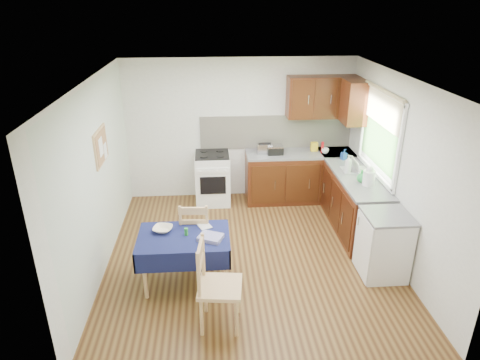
{
  "coord_description": "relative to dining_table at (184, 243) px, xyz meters",
  "views": [
    {
      "loc": [
        -0.52,
        -5.18,
        3.44
      ],
      "look_at": [
        -0.14,
        0.1,
        1.14
      ],
      "focal_mm": 32.0,
      "sensor_mm": 36.0,
      "label": 1
    }
  ],
  "objects": [
    {
      "name": "base_cabinets",
      "position": [
        2.25,
        1.81,
        -0.15
      ],
      "size": [
        1.9,
        2.3,
        0.86
      ],
      "color": "#341709",
      "rests_on": "ground"
    },
    {
      "name": "worktop_corner",
      "position": [
        2.59,
        2.35,
        0.3
      ],
      "size": [
        0.6,
        0.6,
        0.04
      ],
      "primitive_type": "cube",
      "color": "slate",
      "rests_on": "base_cabinets"
    },
    {
      "name": "soap_bottle_c",
      "position": [
        2.58,
        1.01,
        0.41
      ],
      "size": [
        0.21,
        0.21,
        0.19
      ],
      "primitive_type": "imported",
      "rotation": [
        0.0,
        0.0,
        3.92
      ],
      "color": "green",
      "rests_on": "worktop_right"
    },
    {
      "name": "sandwich_press",
      "position": [
        1.48,
        2.32,
        0.39
      ],
      "size": [
        0.27,
        0.23,
        0.16
      ],
      "rotation": [
        0.0,
        0.0,
        -0.22
      ],
      "color": "black",
      "rests_on": "worktop_back"
    },
    {
      "name": "chair_near",
      "position": [
        0.37,
        -0.8,
        -0.02
      ],
      "size": [
        0.52,
        0.52,
        1.06
      ],
      "rotation": [
        0.0,
        0.0,
        1.45
      ],
      "color": "tan",
      "rests_on": "ground"
    },
    {
      "name": "floor",
      "position": [
        0.89,
        0.55,
        -0.58
      ],
      "size": [
        4.2,
        4.2,
        0.0
      ],
      "primitive_type": "plane",
      "color": "#462812",
      "rests_on": "ground"
    },
    {
      "name": "wall_back",
      "position": [
        0.89,
        2.65,
        0.67
      ],
      "size": [
        4.0,
        0.02,
        2.5
      ],
      "primitive_type": "cube",
      "color": "silver",
      "rests_on": "ground"
    },
    {
      "name": "ceiling",
      "position": [
        0.89,
        0.55,
        1.92
      ],
      "size": [
        4.0,
        4.2,
        0.02
      ],
      "primitive_type": "cube",
      "color": "white",
      "rests_on": "wall_back"
    },
    {
      "name": "stove",
      "position": [
        0.39,
        2.35,
        -0.12
      ],
      "size": [
        0.6,
        0.61,
        0.92
      ],
      "color": "white",
      "rests_on": "ground"
    },
    {
      "name": "fridge",
      "position": [
        2.59,
        0.0,
        -0.14
      ],
      "size": [
        0.58,
        0.6,
        0.89
      ],
      "color": "white",
      "rests_on": "ground"
    },
    {
      "name": "upper_cabinets",
      "position": [
        2.42,
        2.35,
        1.27
      ],
      "size": [
        1.2,
        0.85,
        0.7
      ],
      "color": "#341709",
      "rests_on": "wall_back"
    },
    {
      "name": "sauce_bottle",
      "position": [
        2.32,
        2.31,
        0.42
      ],
      "size": [
        0.05,
        0.05,
        0.2
      ],
      "primitive_type": "cylinder",
      "color": "#B20E14",
      "rests_on": "worktop_back"
    },
    {
      "name": "wall_left",
      "position": [
        -1.11,
        0.55,
        0.67
      ],
      "size": [
        0.02,
        4.2,
        2.5
      ],
      "primitive_type": "cube",
      "color": "silver",
      "rests_on": "ground"
    },
    {
      "name": "wall_right",
      "position": [
        2.89,
        0.55,
        0.67
      ],
      "size": [
        0.02,
        4.2,
        2.5
      ],
      "primitive_type": "cube",
      "color": "silver",
      "rests_on": "ground"
    },
    {
      "name": "yellow_packet",
      "position": [
        2.2,
        2.41,
        0.39
      ],
      "size": [
        0.14,
        0.11,
        0.16
      ],
      "primitive_type": "cube",
      "rotation": [
        0.0,
        0.0,
        0.31
      ],
      "color": "gold",
      "rests_on": "worktop_back"
    },
    {
      "name": "spice_jar",
      "position": [
        0.03,
        0.02,
        0.15
      ],
      "size": [
        0.05,
        0.05,
        0.1
      ],
      "primitive_type": "cylinder",
      "color": "#23832C",
      "rests_on": "dining_table"
    },
    {
      "name": "chair_far",
      "position": [
        0.13,
        0.42,
        -0.08
      ],
      "size": [
        0.45,
        0.45,
        0.96
      ],
      "rotation": [
        0.0,
        0.0,
        3.08
      ],
      "color": "tan",
      "rests_on": "ground"
    },
    {
      "name": "book",
      "position": [
        0.19,
        0.2,
        0.11
      ],
      "size": [
        0.22,
        0.25,
        0.02
      ],
      "primitive_type": "imported",
      "rotation": [
        0.0,
        0.0,
        0.4
      ],
      "color": "white",
      "rests_on": "dining_table"
    },
    {
      "name": "cup",
      "position": [
        2.36,
        2.27,
        0.36
      ],
      "size": [
        0.15,
        0.15,
        0.1
      ],
      "primitive_type": "imported",
      "rotation": [
        0.0,
        0.0,
        0.29
      ],
      "color": "white",
      "rests_on": "worktop_back"
    },
    {
      "name": "tea_towel",
      "position": [
        0.34,
        -0.1,
        0.13
      ],
      "size": [
        0.35,
        0.32,
        0.05
      ],
      "primitive_type": "cube",
      "rotation": [
        0.0,
        0.0,
        -0.42
      ],
      "color": "navy",
      "rests_on": "dining_table"
    },
    {
      "name": "dining_table",
      "position": [
        0.0,
        0.0,
        0.0
      ],
      "size": [
        1.14,
        0.77,
        0.69
      ],
      "rotation": [
        0.0,
        0.0,
        -0.27
      ],
      "color": "#100F3E",
      "rests_on": "ground"
    },
    {
      "name": "wall_front",
      "position": [
        0.89,
        -1.55,
        0.67
      ],
      "size": [
        4.0,
        0.02,
        2.5
      ],
      "primitive_type": "cube",
      "color": "silver",
      "rests_on": "ground"
    },
    {
      "name": "toaster",
      "position": [
        1.3,
        2.35,
        0.41
      ],
      "size": [
        0.26,
        0.16,
        0.2
      ],
      "rotation": [
        0.0,
        0.0,
        -0.27
      ],
      "color": "#B5B5B9",
      "rests_on": "worktop_back"
    },
    {
      "name": "plate_bowl",
      "position": [
        -0.27,
        0.14,
        0.13
      ],
      "size": [
        0.29,
        0.29,
        0.06
      ],
      "primitive_type": "imported",
      "rotation": [
        0.0,
        0.0,
        -0.22
      ],
      "color": "beige",
      "rests_on": "dining_table"
    },
    {
      "name": "soap_bottle_a",
      "position": [
        2.48,
        1.38,
        0.46
      ],
      "size": [
        0.16,
        0.16,
        0.29
      ],
      "primitive_type": "imported",
      "rotation": [
        0.0,
        0.0,
        0.86
      ],
      "color": "white",
      "rests_on": "worktop_right"
    },
    {
      "name": "dish_rack",
      "position": [
        2.62,
        1.45,
        0.34
      ],
      "size": [
        0.4,
        0.31,
        0.19
      ],
      "rotation": [
        0.0,
        0.0,
        -0.17
      ],
      "color": "#99999E",
      "rests_on": "worktop_right"
    },
    {
      "name": "window",
      "position": [
        2.86,
        1.25,
        1.07
      ],
      "size": [
        0.04,
        1.48,
        1.26
      ],
      "color": "#2E5824",
      "rests_on": "wall_right"
    },
    {
      "name": "soap_bottle_b",
      "position": [
        2.59,
        1.95,
        0.41
      ],
      "size": [
        0.1,
        0.1,
        0.18
      ],
      "primitive_type": "imported",
      "rotation": [
        0.0,
        0.0,
        1.86
      ],
      "color": "#1B4AA0",
      "rests_on": "worktop_right"
    },
    {
      "name": "worktop_right",
      "position": [
        2.59,
        1.2,
        0.3
      ],
      "size": [
        0.6,
        1.7,
        0.04
      ],
      "primitive_type": "cube",
      "color": "slate",
      "rests_on": "base_cabinets"
    },
    {
      "name": "kettle",
      "position": [
        2.64,
        0.9,
        0.45
      ],
      "size": [
        0.18,
        0.18,
        0.3
      ],
      "color": "white",
      "rests_on": "worktop_right"
    },
    {
      "name": "corkboard",
      "position": [
        -1.08,
        0.85,
        1.01
      ],
      "size": [
        0.04,
        0.62,
        0.47
      ],
      "color": "tan",
      "rests_on": "wall_left"
    },
    {
      "name": "worktop_back",
      "position": [
        1.94,
        2.35,
        0.3
      ],
      "size": [
        1.9,
        0.6,
        0.04
      ],
      "primitive_type": "cube",
      "color": "slate",
      "rests_on": "base_cabinets"
    },
    {
      "name": "splashback",
      "position": [
        1.54,
        2.64,
        0.62
      ],
      "size": [
        2.7,
        0.02,
        0.6
      ],
      "primitive_type": "cube",
      "color": "beige",
      "rests_on": "wall_back"
    }
  ]
}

